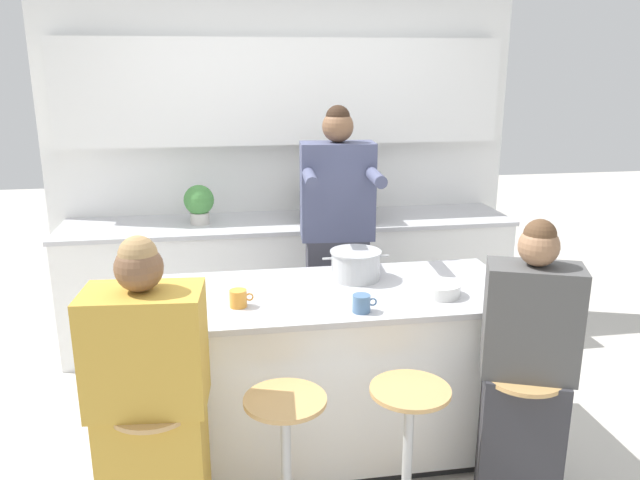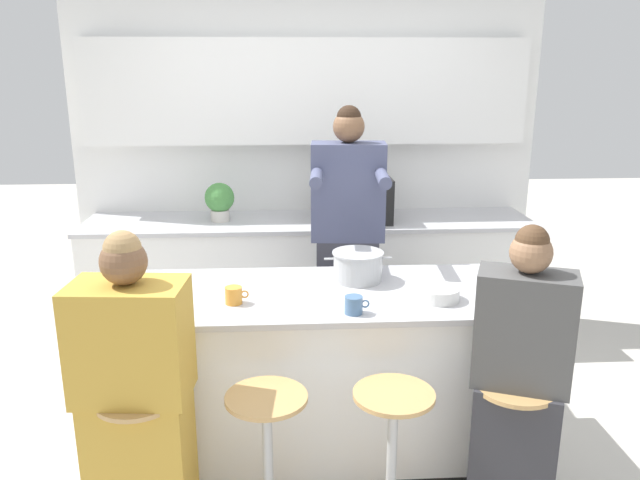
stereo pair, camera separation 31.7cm
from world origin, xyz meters
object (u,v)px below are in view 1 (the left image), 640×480
at_px(bar_stool_leftmost, 158,478).
at_px(microwave, 337,198).
at_px(fruit_bowl, 440,289).
at_px(person_seated_near, 525,386).
at_px(coffee_cup_far, 362,303).
at_px(kitchen_island, 322,371).
at_px(person_wrapped_blanket, 151,413).
at_px(cooking_pot, 356,265).
at_px(bar_stool_rightmost, 518,441).
at_px(potted_plant, 199,202).
at_px(bar_stool_center_left, 286,468).
at_px(bar_stool_center_right, 407,457).
at_px(coffee_cup_near, 238,298).
at_px(person_cooking, 337,255).

distance_m(bar_stool_leftmost, microwave, 2.44).
bearing_deg(fruit_bowl, microwave, 98.30).
distance_m(person_seated_near, coffee_cup_far, 0.81).
bearing_deg(person_seated_near, kitchen_island, 164.05).
distance_m(person_wrapped_blanket, person_seated_near, 1.62).
distance_m(cooking_pot, coffee_cup_far, 0.46).
distance_m(bar_stool_rightmost, microwave, 2.20).
bearing_deg(person_wrapped_blanket, cooking_pot, 42.22).
bearing_deg(person_wrapped_blanket, bar_stool_leftmost, -52.22).
xyz_separation_m(kitchen_island, potted_plant, (-0.64, 1.43, 0.62)).
relative_size(bar_stool_rightmost, microwave, 1.45).
bearing_deg(cooking_pot, bar_stool_leftmost, -141.69).
height_order(bar_stool_center_left, coffee_cup_far, coffee_cup_far).
relative_size(person_wrapped_blanket, coffee_cup_far, 12.03).
relative_size(bar_stool_center_right, coffee_cup_near, 6.04).
bearing_deg(bar_stool_center_right, coffee_cup_far, 109.78).
xyz_separation_m(person_cooking, microwave, (0.14, 0.73, 0.20)).
xyz_separation_m(person_cooking, person_seated_near, (0.61, -1.28, -0.25)).
bearing_deg(bar_stool_leftmost, cooking_pot, 38.31).
height_order(bar_stool_rightmost, cooking_pot, cooking_pot).
distance_m(bar_stool_center_right, person_seated_near, 0.61).
bearing_deg(cooking_pot, bar_stool_rightmost, -53.13).
bearing_deg(bar_stool_rightmost, microwave, 102.71).
bearing_deg(person_cooking, person_seated_near, -60.28).
relative_size(coffee_cup_far, microwave, 0.24).
distance_m(fruit_bowl, coffee_cup_near, 1.00).
relative_size(kitchen_island, bar_stool_center_left, 2.87).
distance_m(person_cooking, coffee_cup_far, 0.97).
relative_size(person_wrapped_blanket, coffee_cup_near, 12.16).
bearing_deg(microwave, bar_stool_center_left, -106.56).
height_order(bar_stool_leftmost, bar_stool_center_left, same).
bearing_deg(coffee_cup_far, kitchen_island, 114.56).
height_order(person_cooking, microwave, person_cooking).
bearing_deg(person_seated_near, coffee_cup_near, -179.92).
distance_m(bar_stool_rightmost, coffee_cup_far, 0.95).
bearing_deg(bar_stool_center_left, bar_stool_rightmost, 1.41).
bearing_deg(fruit_bowl, person_seated_near, -62.30).
bearing_deg(fruit_bowl, bar_stool_center_left, -148.73).
height_order(kitchen_island, microwave, microwave).
xyz_separation_m(kitchen_island, coffee_cup_near, (-0.43, -0.14, 0.49)).
distance_m(cooking_pot, coffee_cup_near, 0.70).
height_order(bar_stool_center_right, coffee_cup_far, coffee_cup_far).
height_order(person_cooking, coffee_cup_near, person_cooking).
height_order(kitchen_island, bar_stool_center_right, kitchen_island).
xyz_separation_m(bar_stool_center_right, cooking_pot, (-0.06, 0.82, 0.62)).
bearing_deg(microwave, bar_stool_rightmost, -77.29).
distance_m(kitchen_island, bar_stool_rightmost, 1.02).
relative_size(bar_stool_center_right, person_wrapped_blanket, 0.50).
height_order(kitchen_island, bar_stool_center_left, kitchen_island).
distance_m(person_cooking, fruit_bowl, 0.89).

